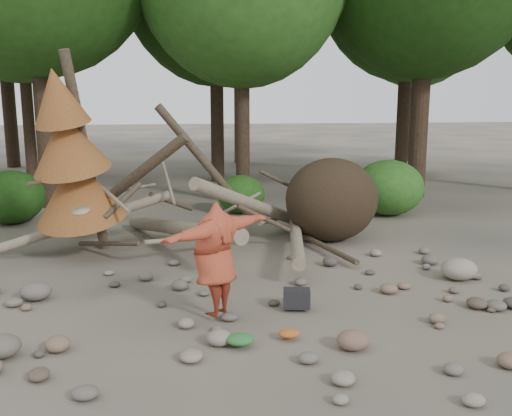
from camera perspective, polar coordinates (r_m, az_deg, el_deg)
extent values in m
plane|color=#514C44|center=(9.30, -1.59, -10.37)|extent=(120.00, 120.00, 0.00)
ellipsoid|color=#332619|center=(13.57, 7.56, 0.82)|extent=(2.20, 1.87, 1.98)
cylinder|color=gray|center=(12.64, -7.78, -2.00)|extent=(2.61, 5.11, 1.08)
cylinder|color=gray|center=(13.15, 0.06, 0.19)|extent=(3.18, 3.71, 1.90)
cylinder|color=brown|center=(13.43, -12.98, 2.29)|extent=(3.08, 1.91, 2.49)
cylinder|color=gray|center=(12.73, 4.03, -2.76)|extent=(1.13, 4.98, 0.43)
cylinder|color=brown|center=(13.51, -4.91, 4.31)|extent=(2.39, 1.03, 2.89)
cylinder|color=gray|center=(13.08, -16.58, -1.25)|extent=(3.71, 0.86, 1.20)
cylinder|color=#4C3F30|center=(12.61, -14.60, -3.47)|extent=(1.52, 1.70, 0.49)
cylinder|color=gray|center=(13.31, -2.62, -0.14)|extent=(1.57, 0.85, 0.69)
cylinder|color=#4C3F30|center=(13.94, 3.78, 2.04)|extent=(1.92, 1.25, 1.10)
cylinder|color=gray|center=(12.96, -8.76, 2.57)|extent=(0.37, 1.42, 0.85)
cylinder|color=#4C3F30|center=(12.62, 6.96, -3.87)|extent=(0.79, 2.54, 0.12)
cylinder|color=gray|center=(12.08, -6.84, -3.09)|extent=(1.78, 1.11, 0.29)
cylinder|color=#4C3F30|center=(12.64, -16.66, 5.22)|extent=(0.67, 1.13, 4.35)
cone|color=brown|center=(12.45, -17.42, 1.83)|extent=(2.06, 2.13, 1.86)
cone|color=brown|center=(12.15, -18.35, 6.31)|extent=(1.71, 1.78, 1.65)
cone|color=brown|center=(11.95, -19.25, 10.51)|extent=(1.23, 1.30, 1.41)
cylinder|color=#38281C|center=(18.61, -20.76, 13.80)|extent=(0.56, 0.56, 8.96)
cylinder|color=#38281C|center=(17.90, -1.36, 11.72)|extent=(0.44, 0.44, 7.14)
cylinder|color=#38281C|center=(20.04, 16.35, 14.54)|extent=(0.60, 0.60, 9.45)
cylinder|color=#38281C|center=(22.82, -22.04, 11.35)|extent=(0.42, 0.42, 7.56)
cylinder|color=#38281C|center=(22.86, -3.97, 13.36)|extent=(0.52, 0.52, 8.54)
cylinder|color=#38281C|center=(24.09, 14.66, 12.42)|extent=(0.50, 0.50, 8.12)
cylinder|color=#38281C|center=(29.78, -23.76, 13.05)|extent=(0.62, 0.62, 9.66)
cylinder|color=#38281C|center=(29.26, -1.69, 13.13)|extent=(0.54, 0.54, 8.75)
cylinder|color=#38281C|center=(30.96, 15.60, 11.78)|extent=(0.46, 0.46, 7.84)
ellipsoid|color=#265719|center=(31.30, 16.03, 19.38)|extent=(7.17, 7.17, 8.60)
ellipsoid|color=#1D4412|center=(16.70, -23.33, 1.01)|extent=(1.80, 1.80, 1.44)
ellipsoid|color=#265719|center=(16.73, -1.50, 1.40)|extent=(1.40, 1.40, 1.12)
ellipsoid|color=#306720|center=(16.87, 13.13, 2.01)|extent=(2.00, 2.00, 1.60)
imported|color=#A43D25|center=(8.74, -4.09, -5.11)|extent=(2.04, 1.89, 1.78)
cylinder|color=#927F5C|center=(8.15, -17.09, -0.27)|extent=(0.29, 0.28, 0.11)
cube|color=black|center=(9.35, 4.09, -9.33)|extent=(0.48, 0.36, 0.29)
ellipsoid|color=#2A6A2D|center=(8.07, -1.59, -13.31)|extent=(0.39, 0.33, 0.15)
ellipsoid|color=#AE531D|center=(8.31, 3.32, -12.72)|extent=(0.30, 0.24, 0.11)
ellipsoid|color=#625B51|center=(8.48, -24.16, -12.50)|extent=(0.52, 0.47, 0.31)
ellipsoid|color=#7A5B4C|center=(8.11, 9.69, -12.89)|extent=(0.45, 0.41, 0.27)
ellipsoid|color=gray|center=(11.45, 19.65, -5.77)|extent=(0.68, 0.61, 0.41)
ellipsoid|color=#675D56|center=(10.46, -21.18, -7.75)|extent=(0.53, 0.48, 0.32)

